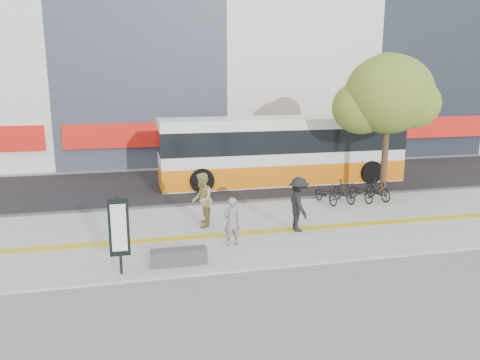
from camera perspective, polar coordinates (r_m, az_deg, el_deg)
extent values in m
plane|color=slate|center=(15.38, 1.90, -7.89)|extent=(120.00, 120.00, 0.00)
cube|color=gray|center=(16.74, 0.56, -6.02)|extent=(40.00, 7.00, 0.08)
cube|color=gold|center=(16.27, 0.98, -6.42)|extent=(40.00, 0.45, 0.01)
cube|color=black|center=(23.83, -3.74, -0.46)|extent=(40.00, 8.00, 0.06)
cube|color=#333336|center=(20.00, -1.83, -2.84)|extent=(40.00, 0.25, 0.14)
cube|color=red|center=(28.75, -1.54, 5.78)|extent=(19.00, 0.50, 1.40)
cube|color=#333336|center=(13.73, -7.42, -9.20)|extent=(1.60, 0.45, 0.45)
cylinder|color=black|center=(13.10, -14.40, -6.50)|extent=(0.08, 0.08, 2.20)
cube|color=black|center=(13.03, -14.46, -5.58)|extent=(0.55, 0.08, 1.60)
cube|color=white|center=(12.99, -14.46, -5.65)|extent=(0.40, 0.02, 1.30)
cylinder|color=#3E291C|center=(21.93, 17.09, 2.28)|extent=(0.28, 0.28, 3.20)
ellipsoid|color=#4A7426|center=(21.63, 17.58, 9.92)|extent=(3.80, 3.80, 3.42)
ellipsoid|color=#4A7426|center=(21.61, 14.49, 8.50)|extent=(2.60, 2.60, 2.34)
ellipsoid|color=#4A7426|center=(21.79, 20.11, 8.70)|extent=(2.40, 2.40, 2.16)
ellipsoid|color=#4A7426|center=(22.46, 17.34, 12.05)|extent=(2.20, 2.20, 1.98)
cube|color=silver|center=(23.91, 5.14, 3.65)|extent=(12.32, 2.57, 3.28)
cube|color=orange|center=(24.10, 5.09, 1.11)|extent=(12.34, 2.59, 1.03)
cube|color=black|center=(23.83, 5.17, 4.99)|extent=(12.34, 2.59, 1.13)
cylinder|color=black|center=(21.88, -4.63, -0.04)|extent=(1.13, 0.36, 1.13)
cylinder|color=black|center=(24.37, -5.54, 1.23)|extent=(1.13, 0.36, 1.13)
cylinder|color=black|center=(24.65, 15.60, 0.96)|extent=(1.13, 0.36, 1.13)
cylinder|color=black|center=(26.88, 12.99, 2.03)|extent=(1.13, 0.36, 1.13)
imported|color=black|center=(20.19, 10.39, -1.63)|extent=(0.85, 1.69, 0.85)
imported|color=black|center=(20.51, 12.46, -1.36)|extent=(0.72, 1.62, 0.94)
imported|color=black|center=(20.88, 14.46, -1.35)|extent=(0.85, 1.69, 0.85)
imported|color=black|center=(21.25, 16.40, -1.10)|extent=(0.72, 1.62, 0.94)
imported|color=black|center=(14.90, -1.03, -5.04)|extent=(0.63, 0.48, 1.57)
imported|color=tan|center=(16.77, -4.62, -2.41)|extent=(0.92, 1.08, 1.95)
imported|color=black|center=(16.38, 7.10, -2.92)|extent=(0.72, 1.23, 1.90)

